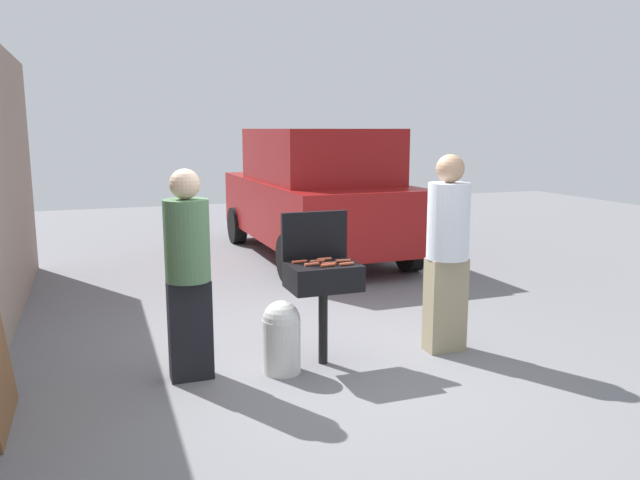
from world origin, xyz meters
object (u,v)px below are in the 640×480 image
hot_dog_4 (324,259)px  person_left (188,267)px  propane_tank (282,335)px  hot_dog_5 (312,264)px  hot_dog_1 (343,261)px  person_right (447,246)px  bbq_grill (323,280)px  parked_minivan (315,193)px  hot_dog_0 (346,264)px  hot_dog_6 (317,261)px  hot_dog_7 (328,265)px  hot_dog_3 (299,262)px  hot_dog_2 (329,264)px

hot_dog_4 → person_left: size_ratio=0.08×
propane_tank → hot_dog_5: bearing=7.5°
hot_dog_1 → person_right: bearing=-4.5°
person_right → hot_dog_4: bearing=6.3°
bbq_grill → person_right: bearing=-3.7°
bbq_grill → parked_minivan: bearing=71.3°
hot_dog_0 → hot_dog_6: size_ratio=1.00×
hot_dog_6 → hot_dog_7: size_ratio=1.00×
hot_dog_3 → parked_minivan: size_ratio=0.03×
hot_dog_6 → hot_dog_1: bearing=-14.8°
hot_dog_1 → parked_minivan: parked_minivan is taller
hot_dog_0 → person_left: person_left is taller
hot_dog_6 → person_right: 1.21m
person_left → person_right: bearing=-15.1°
hot_dog_3 → hot_dog_7: same height
person_right → bbq_grill: bearing=12.5°
hot_dog_0 → person_left: bearing=171.9°
hot_dog_4 → propane_tank: size_ratio=0.21×
hot_dog_6 → person_right: (1.20, -0.13, 0.08)m
propane_tank → hot_dog_0: bearing=-5.6°
hot_dog_0 → person_right: size_ratio=0.07×
hot_dog_6 → hot_dog_5: bearing=-130.8°
bbq_grill → hot_dog_5: size_ratio=6.83×
hot_dog_5 → hot_dog_6: bearing=49.2°
hot_dog_2 → person_left: 1.16m
bbq_grill → hot_dog_4: bearing=66.2°
bbq_grill → hot_dog_0: (0.16, -0.13, 0.15)m
bbq_grill → hot_dog_7: (-0.00, -0.12, 0.15)m
hot_dog_3 → propane_tank: 0.64m
hot_dog_4 → person_left: person_left is taller
propane_tank → parked_minivan: size_ratio=0.14×
hot_dog_7 → hot_dog_1: bearing=33.2°
hot_dog_0 → hot_dog_2: bearing=154.6°
hot_dog_4 → hot_dog_5: 0.23m
hot_dog_3 → bbq_grill: bearing=-26.0°
hot_dog_2 → person_right: (1.14, -0.01, 0.08)m
propane_tank → hot_dog_2: bearing=1.3°
hot_dog_7 → propane_tank: (-0.39, 0.05, -0.58)m
person_left → hot_dog_1: bearing=-14.2°
propane_tank → parked_minivan: parked_minivan is taller
hot_dog_1 → hot_dog_4: (-0.13, 0.12, 0.00)m
person_right → hot_dog_0: bearing=19.2°
hot_dog_2 → hot_dog_7: size_ratio=1.00×
hot_dog_3 → person_left: (-0.95, -0.03, 0.03)m
hot_dog_1 → hot_dog_7: (-0.19, -0.12, 0.00)m
hot_dog_1 → hot_dog_3: (-0.37, 0.09, 0.00)m
person_left → parked_minivan: parked_minivan is taller
hot_dog_2 → person_left: (-1.16, 0.12, 0.03)m
propane_tank → person_right: 1.69m
hot_dog_0 → propane_tank: bearing=174.4°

